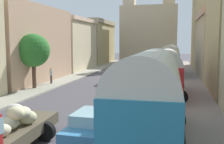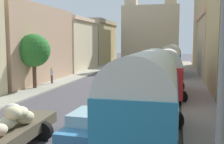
{
  "view_description": "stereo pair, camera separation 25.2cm",
  "coord_description": "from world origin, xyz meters",
  "px_view_note": "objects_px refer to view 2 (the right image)",
  "views": [
    {
      "loc": [
        5.4,
        -2.07,
        4.66
      ],
      "look_at": [
        0.0,
        21.19,
        1.95
      ],
      "focal_mm": 43.29,
      "sensor_mm": 36.0,
      "label": 1
    },
    {
      "loc": [
        5.64,
        -2.01,
        4.66
      ],
      "look_at": [
        0.0,
        21.19,
        1.95
      ],
      "focal_mm": 43.29,
      "sensor_mm": 36.0,
      "label": 2
    }
  ],
  "objects_px": {
    "parked_bus_2": "(171,59)",
    "car_2": "(134,63)",
    "parked_bus_0": "(148,95)",
    "car_6": "(151,67)",
    "car_0": "(114,76)",
    "car_5": "(147,73)",
    "car_4": "(135,82)",
    "streetlamp_near": "(211,81)",
    "car_1": "(127,67)",
    "car_3": "(90,128)",
    "parked_bus_1": "(167,71)",
    "pedestrian_1": "(52,75)"
  },
  "relations": [
    {
      "from": "parked_bus_2",
      "to": "parked_bus_0",
      "type": "bearing_deg",
      "value": -90.86
    },
    {
      "from": "car_3",
      "to": "pedestrian_1",
      "type": "xyz_separation_m",
      "value": [
        -9.45,
        15.38,
        0.29
      ]
    },
    {
      "from": "parked_bus_1",
      "to": "car_0",
      "type": "xyz_separation_m",
      "value": [
        -6.04,
        6.18,
        -1.4
      ]
    },
    {
      "from": "parked_bus_0",
      "to": "pedestrian_1",
      "type": "relative_size",
      "value": 4.88
    },
    {
      "from": "car_2",
      "to": "streetlamp_near",
      "type": "distance_m",
      "value": 42.93
    },
    {
      "from": "car_5",
      "to": "car_6",
      "type": "distance_m",
      "value": 8.15
    },
    {
      "from": "car_4",
      "to": "streetlamp_near",
      "type": "bearing_deg",
      "value": -77.16
    },
    {
      "from": "parked_bus_0",
      "to": "car_1",
      "type": "bearing_deg",
      "value": 102.2
    },
    {
      "from": "car_0",
      "to": "car_1",
      "type": "height_order",
      "value": "car_0"
    },
    {
      "from": "parked_bus_1",
      "to": "streetlamp_near",
      "type": "bearing_deg",
      "value": -85.17
    },
    {
      "from": "parked_bus_2",
      "to": "car_4",
      "type": "xyz_separation_m",
      "value": [
        -3.07,
        -11.67,
        -1.56
      ]
    },
    {
      "from": "car_0",
      "to": "car_1",
      "type": "bearing_deg",
      "value": 92.71
    },
    {
      "from": "parked_bus_2",
      "to": "car_2",
      "type": "xyz_separation_m",
      "value": [
        -6.63,
        10.34,
        -1.59
      ]
    },
    {
      "from": "parked_bus_0",
      "to": "car_3",
      "type": "xyz_separation_m",
      "value": [
        -2.53,
        -0.33,
        -1.58
      ]
    },
    {
      "from": "parked_bus_0",
      "to": "car_0",
      "type": "xyz_separation_m",
      "value": [
        -5.66,
        17.79,
        -1.57
      ]
    },
    {
      "from": "parked_bus_0",
      "to": "streetlamp_near",
      "type": "distance_m",
      "value": 6.49
    },
    {
      "from": "car_3",
      "to": "streetlamp_near",
      "type": "xyz_separation_m",
      "value": [
        4.4,
        -5.69,
        3.1
      ]
    },
    {
      "from": "car_1",
      "to": "pedestrian_1",
      "type": "relative_size",
      "value": 2.03
    },
    {
      "from": "parked_bus_1",
      "to": "streetlamp_near",
      "type": "xyz_separation_m",
      "value": [
        1.49,
        -17.63,
        1.69
      ]
    },
    {
      "from": "car_1",
      "to": "car_5",
      "type": "relative_size",
      "value": 0.86
    },
    {
      "from": "car_1",
      "to": "car_3",
      "type": "bearing_deg",
      "value": -82.81
    },
    {
      "from": "car_3",
      "to": "car_5",
      "type": "bearing_deg",
      "value": 89.77
    },
    {
      "from": "parked_bus_1",
      "to": "car_1",
      "type": "bearing_deg",
      "value": 111.21
    },
    {
      "from": "car_3",
      "to": "car_6",
      "type": "height_order",
      "value": "car_6"
    },
    {
      "from": "car_6",
      "to": "car_2",
      "type": "bearing_deg",
      "value": 120.16
    },
    {
      "from": "car_5",
      "to": "streetlamp_near",
      "type": "distance_m",
      "value": 28.32
    },
    {
      "from": "streetlamp_near",
      "to": "car_4",
      "type": "bearing_deg",
      "value": 102.84
    },
    {
      "from": "parked_bus_1",
      "to": "car_3",
      "type": "xyz_separation_m",
      "value": [
        -2.91,
        -11.95,
        -1.41
      ]
    },
    {
      "from": "car_2",
      "to": "car_4",
      "type": "distance_m",
      "value": 22.3
    },
    {
      "from": "parked_bus_1",
      "to": "streetlamp_near",
      "type": "distance_m",
      "value": 17.78
    },
    {
      "from": "car_1",
      "to": "car_2",
      "type": "distance_m",
      "value": 7.54
    },
    {
      "from": "car_2",
      "to": "car_4",
      "type": "bearing_deg",
      "value": -80.82
    },
    {
      "from": "car_0",
      "to": "car_5",
      "type": "relative_size",
      "value": 0.92
    },
    {
      "from": "parked_bus_0",
      "to": "car_6",
      "type": "height_order",
      "value": "parked_bus_0"
    },
    {
      "from": "parked_bus_2",
      "to": "car_5",
      "type": "xyz_separation_m",
      "value": [
        -2.83,
        -3.88,
        -1.58
      ]
    },
    {
      "from": "car_0",
      "to": "car_5",
      "type": "bearing_deg",
      "value": 51.25
    },
    {
      "from": "car_6",
      "to": "car_5",
      "type": "bearing_deg",
      "value": -88.03
    },
    {
      "from": "parked_bus_2",
      "to": "car_3",
      "type": "relative_size",
      "value": 2.2
    },
    {
      "from": "car_3",
      "to": "car_5",
      "type": "xyz_separation_m",
      "value": [
        0.09,
        22.13,
        -0.01
      ]
    },
    {
      "from": "car_2",
      "to": "car_4",
      "type": "relative_size",
      "value": 1.01
    },
    {
      "from": "car_3",
      "to": "car_4",
      "type": "distance_m",
      "value": 14.34
    },
    {
      "from": "car_3",
      "to": "car_0",
      "type": "bearing_deg",
      "value": 99.79
    },
    {
      "from": "car_1",
      "to": "car_5",
      "type": "bearing_deg",
      "value": -60.88
    },
    {
      "from": "car_4",
      "to": "streetlamp_near",
      "type": "distance_m",
      "value": 20.77
    },
    {
      "from": "car_6",
      "to": "streetlamp_near",
      "type": "relative_size",
      "value": 0.66
    },
    {
      "from": "parked_bus_1",
      "to": "car_1",
      "type": "relative_size",
      "value": 2.21
    },
    {
      "from": "car_1",
      "to": "car_3",
      "type": "distance_m",
      "value": 29.04
    },
    {
      "from": "car_6",
      "to": "car_0",
      "type": "bearing_deg",
      "value": -103.57
    },
    {
      "from": "parked_bus_2",
      "to": "car_2",
      "type": "height_order",
      "value": "parked_bus_2"
    },
    {
      "from": "car_1",
      "to": "car_4",
      "type": "bearing_deg",
      "value": -76.52
    }
  ]
}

